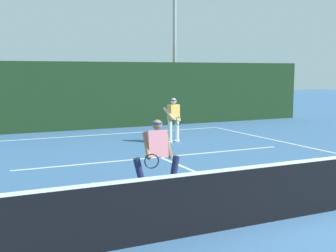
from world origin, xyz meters
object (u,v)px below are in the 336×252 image
(player_near, at_px, (157,154))
(light_pole, at_px, (175,36))
(player_far, at_px, (174,118))
(tennis_ball, at_px, (93,184))

(player_near, bearing_deg, light_pole, -109.02)
(player_far, bearing_deg, player_near, 45.80)
(light_pole, bearing_deg, tennis_ball, -124.56)
(player_far, bearing_deg, light_pole, -131.69)
(player_far, relative_size, tennis_ball, 23.87)
(player_far, height_order, tennis_ball, player_far)
(tennis_ball, relative_size, light_pole, 0.01)
(player_near, distance_m, player_far, 6.75)
(tennis_ball, bearing_deg, player_near, -51.23)
(player_far, distance_m, light_pole, 7.52)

